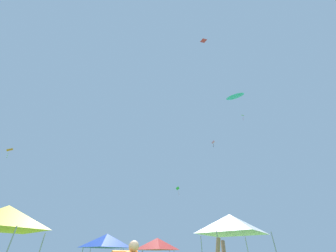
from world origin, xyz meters
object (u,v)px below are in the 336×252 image
at_px(canopy_tent_yellow, 4,217).
at_px(kite_green_diamond, 178,189).
at_px(kite_lime_delta, 243,115).
at_px(kite_pink_box, 213,142).
at_px(canopy_tent_white, 231,224).
at_px(kite_red_diamond, 203,40).
at_px(canopy_tent_red, 157,244).
at_px(canopy_tent_blue, 106,241).
at_px(kite_orange_box, 10,150).
at_px(kite_cyan_delta, 235,96).

bearing_deg(canopy_tent_yellow, kite_green_diamond, 58.02).
relative_size(kite_lime_delta, kite_pink_box, 1.00).
height_order(canopy_tent_white, kite_pink_box, kite_pink_box).
xyz_separation_m(canopy_tent_yellow, kite_red_diamond, (13.20, 2.17, 21.51)).
relative_size(canopy_tent_red, kite_green_diamond, 2.16).
height_order(canopy_tent_yellow, kite_lime_delta, kite_lime_delta).
xyz_separation_m(canopy_tent_blue, kite_pink_box, (16.05, 16.50, 18.48)).
height_order(kite_pink_box, kite_orange_box, kite_pink_box).
xyz_separation_m(kite_orange_box, kite_red_diamond, (24.01, -11.54, 11.55)).
xyz_separation_m(kite_lime_delta, kite_pink_box, (-3.66, 6.81, -2.17)).
xyz_separation_m(canopy_tent_red, canopy_tent_white, (4.30, -5.08, 0.89)).
relative_size(canopy_tent_blue, kite_orange_box, 2.00).
distance_m(canopy_tent_red, kite_pink_box, 26.75).
bearing_deg(kite_red_diamond, kite_orange_box, 154.33).
xyz_separation_m(canopy_tent_blue, kite_green_diamond, (8.14, 15.06, 8.35)).
xyz_separation_m(kite_lime_delta, kite_cyan_delta, (-9.96, -14.70, -9.89)).
relative_size(canopy_tent_blue, kite_green_diamond, 2.24).
bearing_deg(canopy_tent_blue, kite_pink_box, 45.79).
distance_m(canopy_tent_red, kite_lime_delta, 27.34).
bearing_deg(kite_green_diamond, kite_orange_box, -164.55).
height_order(kite_lime_delta, kite_red_diamond, kite_red_diamond).
relative_size(canopy_tent_yellow, kite_cyan_delta, 1.76).
distance_m(kite_orange_box, kite_red_diamond, 29.03).
relative_size(canopy_tent_red, kite_pink_box, 1.86).
xyz_separation_m(kite_pink_box, kite_red_diamond, (-7.31, -19.45, 3.71)).
distance_m(canopy_tent_yellow, kite_lime_delta, 34.68).
distance_m(kite_green_diamond, kite_red_diamond, 22.72).
distance_m(canopy_tent_yellow, kite_pink_box, 34.71).
relative_size(canopy_tent_blue, kite_cyan_delta, 1.38).
bearing_deg(canopy_tent_yellow, kite_orange_box, 128.25).
height_order(canopy_tent_red, canopy_tent_yellow, canopy_tent_yellow).
distance_m(canopy_tent_blue, canopy_tent_white, 8.90).
relative_size(canopy_tent_white, kite_pink_box, 2.55).
xyz_separation_m(canopy_tent_yellow, kite_lime_delta, (24.17, 14.81, 19.97)).
bearing_deg(kite_orange_box, canopy_tent_red, -20.06).
bearing_deg(canopy_tent_red, kite_red_diamond, -43.02).
xyz_separation_m(canopy_tent_yellow, kite_green_diamond, (12.60, 20.18, 7.67)).
distance_m(kite_lime_delta, kite_cyan_delta, 20.32).
xyz_separation_m(canopy_tent_red, kite_pink_box, (12.20, 14.89, 18.57)).
xyz_separation_m(kite_pink_box, kite_cyan_delta, (-6.30, -21.51, -7.71)).
height_order(kite_green_diamond, kite_red_diamond, kite_red_diamond).
xyz_separation_m(canopy_tent_red, kite_cyan_delta, (5.90, -6.62, 10.86)).
relative_size(canopy_tent_white, kite_cyan_delta, 1.82).
height_order(canopy_tent_blue, kite_pink_box, kite_pink_box).
xyz_separation_m(kite_pink_box, kite_orange_box, (-31.32, -7.91, -7.84)).
xyz_separation_m(kite_lime_delta, kite_orange_box, (-34.98, -1.10, -10.02)).
bearing_deg(kite_lime_delta, canopy_tent_yellow, -148.52).
bearing_deg(kite_red_diamond, canopy_tent_red, 136.98).
bearing_deg(canopy_tent_red, kite_green_diamond, 72.34).
height_order(kite_orange_box, kite_cyan_delta, kite_cyan_delta).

